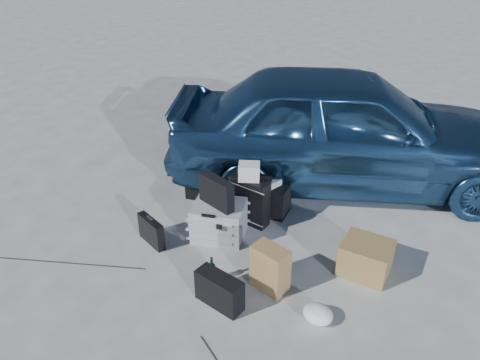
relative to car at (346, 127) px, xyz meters
name	(u,v)px	position (x,y,z in m)	size (l,w,h in m)	color
ground	(216,274)	(-0.65, -2.32, -0.74)	(60.00, 60.00, 0.00)	#B3B3AE
car	(346,127)	(0.00, 0.00, 0.00)	(1.76, 4.37, 1.49)	#305C8A
pelican_case	(219,220)	(-0.90, -1.74, -0.55)	(0.54, 0.44, 0.39)	#949699
laptop_bag	(216,192)	(-0.92, -1.75, -0.19)	(0.43, 0.11, 0.33)	black
briefcase	(151,231)	(-1.49, -2.16, -0.59)	(0.39, 0.09, 0.30)	black
suitcase_left	(208,173)	(-1.36, -1.12, -0.39)	(0.54, 0.19, 0.70)	black
suitcase_right	(249,201)	(-0.71, -1.36, -0.47)	(0.46, 0.17, 0.55)	black
white_carton	(249,171)	(-0.72, -1.36, -0.10)	(0.23, 0.18, 0.18)	silver
duffel_bag	(258,196)	(-0.72, -1.09, -0.56)	(0.72, 0.31, 0.36)	black
flat_box_white	(259,180)	(-0.71, -1.09, -0.35)	(0.42, 0.32, 0.07)	silver
flat_box_black	(259,174)	(-0.72, -1.08, -0.28)	(0.31, 0.22, 0.07)	black
kraft_bag	(270,268)	(-0.11, -2.27, -0.52)	(0.34, 0.20, 0.45)	#AC884B
cardboard_box	(366,258)	(0.66, -1.69, -0.57)	(0.45, 0.40, 0.34)	olive
plastic_bag	(318,314)	(0.42, -2.49, -0.67)	(0.27, 0.23, 0.15)	white
messenger_bag	(219,290)	(-0.43, -2.66, -0.59)	(0.45, 0.17, 0.32)	black
green_bottle	(212,270)	(-0.63, -2.43, -0.61)	(0.07, 0.07, 0.28)	black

